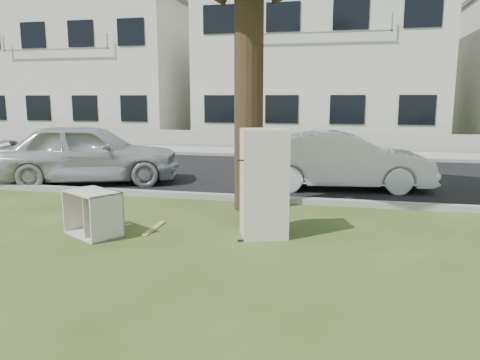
% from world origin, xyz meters
% --- Properties ---
extents(ground, '(120.00, 120.00, 0.00)m').
position_xyz_m(ground, '(0.00, 0.00, 0.00)').
color(ground, '#344619').
extents(road, '(120.00, 7.00, 0.01)m').
position_xyz_m(road, '(0.00, 6.00, 0.01)').
color(road, black).
rests_on(road, ground).
extents(kerb_near, '(120.00, 0.18, 0.12)m').
position_xyz_m(kerb_near, '(0.00, 2.45, 0.00)').
color(kerb_near, gray).
rests_on(kerb_near, ground).
extents(kerb_far, '(120.00, 0.18, 0.12)m').
position_xyz_m(kerb_far, '(0.00, 9.55, 0.00)').
color(kerb_far, gray).
rests_on(kerb_far, ground).
extents(sidewalk, '(120.00, 2.80, 0.01)m').
position_xyz_m(sidewalk, '(0.00, 11.00, 0.01)').
color(sidewalk, gray).
rests_on(sidewalk, ground).
extents(low_wall, '(120.00, 0.15, 0.70)m').
position_xyz_m(low_wall, '(0.00, 12.60, 0.35)').
color(low_wall, gray).
rests_on(low_wall, ground).
extents(townhouse_left, '(10.20, 8.16, 7.04)m').
position_xyz_m(townhouse_left, '(-12.00, 17.50, 3.52)').
color(townhouse_left, silver).
rests_on(townhouse_left, ground).
extents(townhouse_center, '(11.22, 8.16, 7.44)m').
position_xyz_m(townhouse_center, '(0.00, 17.50, 3.72)').
color(townhouse_center, silver).
rests_on(townhouse_center, ground).
extents(fridge, '(0.83, 0.80, 1.63)m').
position_xyz_m(fridge, '(0.18, 0.14, 0.82)').
color(fridge, beige).
rests_on(fridge, ground).
extents(cabinet, '(1.04, 0.93, 0.69)m').
position_xyz_m(cabinet, '(-2.38, -0.42, 0.35)').
color(cabinet, beige).
rests_on(cabinet, ground).
extents(plank_a, '(0.86, 0.63, 0.02)m').
position_xyz_m(plank_a, '(-2.47, -0.05, 0.01)').
color(plank_a, tan).
rests_on(plank_a, ground).
extents(plank_b, '(0.91, 0.36, 0.02)m').
position_xyz_m(plank_b, '(-2.98, 0.90, 0.01)').
color(plank_b, '#A17854').
rests_on(plank_b, ground).
extents(plank_c, '(0.10, 0.81, 0.02)m').
position_xyz_m(plank_c, '(-1.60, 0.09, 0.01)').
color(plank_c, '#A28A5A').
rests_on(plank_c, ground).
extents(car_center, '(4.15, 1.88, 1.32)m').
position_xyz_m(car_center, '(1.30, 4.21, 0.66)').
color(car_center, silver).
rests_on(car_center, ground).
extents(car_left, '(4.71, 3.10, 1.49)m').
position_xyz_m(car_left, '(-4.80, 3.62, 0.75)').
color(car_left, '#ABACB2').
rests_on(car_left, ground).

